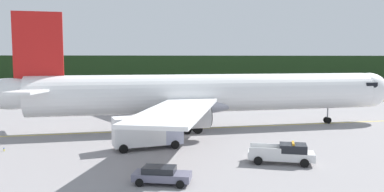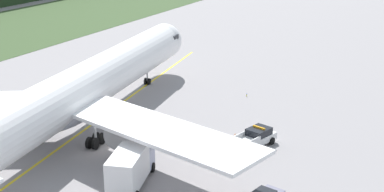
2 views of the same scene
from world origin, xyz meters
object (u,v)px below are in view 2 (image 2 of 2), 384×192
(catering_truck, at_px, (130,166))
(airliner, at_px, (78,92))
(apron_cone, at_px, (235,136))
(ops_pickup_truck, at_px, (254,138))

(catering_truck, bearing_deg, airliner, 56.77)
(catering_truck, relative_size, apron_cone, 12.38)
(airliner, distance_m, catering_truck, 13.93)
(catering_truck, xyz_separation_m, apron_cone, (13.60, -4.07, -1.50))
(airliner, bearing_deg, catering_truck, -123.23)
(apron_cone, bearing_deg, airliner, 111.59)
(airliner, height_order, ops_pickup_truck, airliner)
(catering_truck, height_order, apron_cone, catering_truck)
(ops_pickup_truck, height_order, catering_truck, catering_truck)
(ops_pickup_truck, xyz_separation_m, apron_cone, (1.07, 2.50, -0.61))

